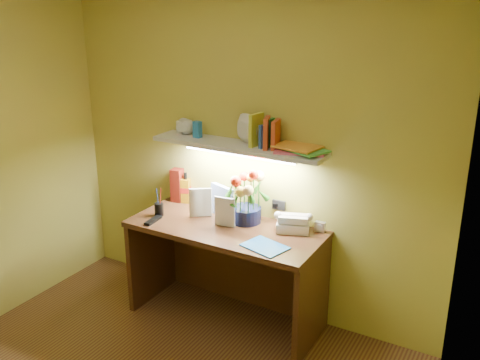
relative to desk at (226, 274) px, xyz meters
name	(u,v)px	position (x,y,z in m)	size (l,w,h in m)	color
desk	(226,274)	(0.00, 0.00, 0.00)	(1.40, 0.60, 0.75)	#3B2010
flower_bouquet	(246,197)	(0.08, 0.15, 0.57)	(0.24, 0.24, 0.38)	#0D1336
telephone	(293,222)	(0.44, 0.18, 0.44)	(0.22, 0.17, 0.13)	beige
desk_clock	(320,227)	(0.61, 0.25, 0.41)	(0.07, 0.04, 0.07)	silver
whisky_bottle	(186,188)	(-0.52, 0.26, 0.50)	(0.07, 0.07, 0.24)	#A46C06
whisky_box	(177,185)	(-0.59, 0.25, 0.51)	(0.09, 0.09, 0.27)	#5E1309
pen_cup	(159,205)	(-0.53, -0.07, 0.46)	(0.07, 0.07, 0.16)	black
art_card	(221,200)	(-0.14, 0.18, 0.49)	(0.22, 0.04, 0.22)	silver
tv_remote	(153,220)	(-0.50, -0.18, 0.38)	(0.05, 0.17, 0.02)	black
blue_folder	(265,247)	(0.39, -0.15, 0.38)	(0.28, 0.20, 0.01)	blue
desk_book_a	(189,203)	(-0.32, 0.02, 0.49)	(0.17, 0.02, 0.22)	beige
desk_book_b	(215,210)	(-0.09, 0.00, 0.48)	(0.16, 0.02, 0.22)	silver
wall_shelf	(242,141)	(0.03, 0.18, 0.96)	(1.32, 0.35, 0.26)	silver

